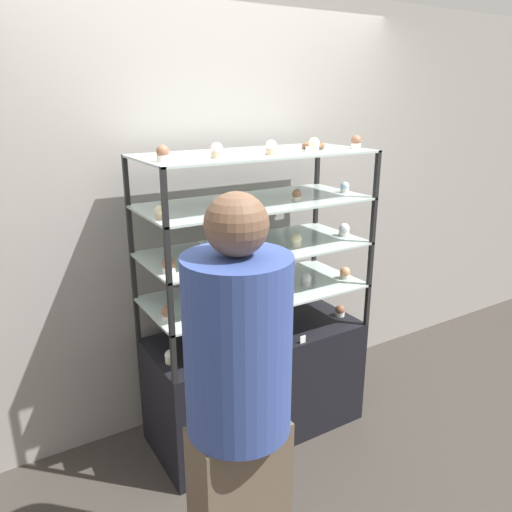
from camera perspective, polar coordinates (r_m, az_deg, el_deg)
ground_plane at (r=3.33m, az=0.00°, el=-18.94°), size 20.00×20.00×0.00m
back_wall at (r=3.12m, az=-4.08°, el=4.90°), size 8.00×0.05×2.60m
display_base at (r=3.14m, az=0.00°, el=-14.08°), size 1.27×0.56×0.67m
display_riser_lower at (r=2.88m, az=0.00°, el=-4.24°), size 1.27×0.56×0.26m
display_riser_middle at (r=2.79m, az=0.00°, el=0.74°), size 1.27×0.56×0.26m
display_riser_upper at (r=2.73m, az=0.00°, el=6.01°), size 1.27×0.56×0.26m
display_riser_top at (r=2.68m, az=0.00°, el=11.48°), size 1.27×0.56×0.26m
layer_cake_centerpiece at (r=2.86m, az=-2.45°, el=-3.02°), size 0.19×0.19×0.10m
sheet_cake_frosted at (r=2.67m, az=-3.89°, el=1.00°), size 0.22×0.13×0.07m
cupcake_0 at (r=2.69m, az=-9.74°, el=-11.27°), size 0.06×0.06×0.07m
cupcake_1 at (r=2.86m, az=1.77°, el=-9.09°), size 0.06×0.06×0.07m
cupcake_2 at (r=3.21m, az=9.58°, el=-6.21°), size 0.06×0.06×0.07m
price_tag_0 at (r=2.86m, az=5.37°, el=-9.47°), size 0.04×0.00×0.04m
cupcake_3 at (r=2.54m, az=-10.07°, el=-6.46°), size 0.06×0.06×0.07m
cupcake_4 at (r=2.69m, az=-4.90°, el=-4.84°), size 0.06×0.06×0.07m
cupcake_5 at (r=2.96m, az=5.75°, el=-2.70°), size 0.06×0.06×0.07m
cupcake_6 at (r=3.10m, az=10.13°, el=-1.94°), size 0.06×0.06×0.07m
price_tag_1 at (r=2.69m, az=3.81°, el=-5.06°), size 0.04×0.00×0.04m
cupcake_7 at (r=2.41m, az=-9.93°, el=-1.05°), size 0.07×0.07×0.08m
cupcake_8 at (r=2.80m, az=4.60°, el=1.81°), size 0.07×0.07×0.08m
cupcake_9 at (r=3.05m, az=10.04°, el=2.96°), size 0.07×0.07×0.08m
price_tag_2 at (r=2.54m, az=1.87°, el=-0.15°), size 0.04×0.00×0.04m
cupcake_10 at (r=2.36m, az=-10.89°, el=4.91°), size 0.05×0.05×0.06m
cupcake_11 at (r=2.53m, az=-2.81°, el=6.07°), size 0.05×0.05×0.06m
cupcake_12 at (r=2.73m, az=4.68°, el=6.92°), size 0.05×0.05×0.06m
cupcake_13 at (r=3.01m, az=10.10°, el=7.73°), size 0.05×0.05×0.06m
price_tag_3 at (r=2.42m, az=-0.02°, el=5.37°), size 0.04×0.00×0.04m
cupcake_14 at (r=2.32m, az=-10.62°, el=11.42°), size 0.06×0.06×0.07m
cupcake_15 at (r=2.43m, az=-4.52°, el=11.94°), size 0.06×0.06×0.07m
cupcake_16 at (r=2.56m, az=1.81°, el=12.29°), size 0.06×0.06×0.07m
cupcake_17 at (r=2.73m, az=6.64°, el=12.52°), size 0.06×0.06×0.07m
cupcake_18 at (r=2.91m, az=11.36°, el=12.64°), size 0.06×0.06×0.07m
price_tag_4 at (r=2.55m, az=6.03°, el=11.87°), size 0.04×0.00×0.04m
donut_glazed at (r=2.88m, az=6.55°, el=12.41°), size 0.13×0.13×0.03m
customer_figure at (r=1.96m, az=-2.01°, el=-16.03°), size 0.40×0.40×1.70m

